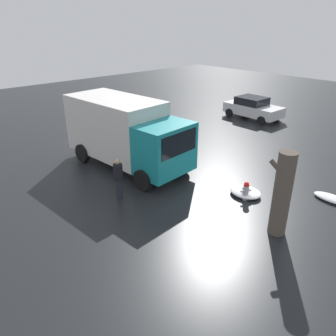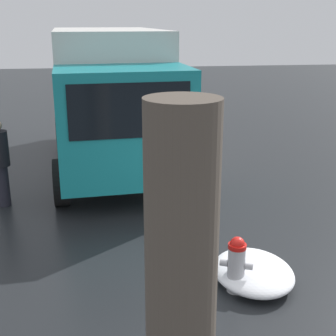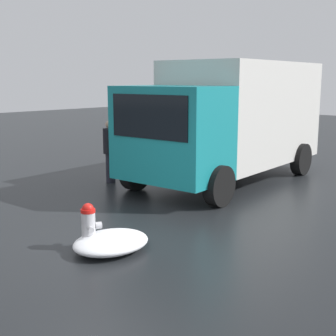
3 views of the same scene
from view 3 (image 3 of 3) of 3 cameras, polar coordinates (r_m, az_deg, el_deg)
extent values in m
plane|color=black|center=(7.79, -9.58, -9.71)|extent=(60.00, 60.00, 0.00)
cylinder|color=#B7B7BC|center=(7.69, -9.65, -7.56)|extent=(0.22, 0.22, 0.61)
cylinder|color=red|center=(7.59, -9.73, -5.15)|extent=(0.24, 0.24, 0.06)
sphere|color=red|center=(7.58, -9.74, -4.95)|extent=(0.19, 0.19, 0.19)
cylinder|color=#B7B7BC|center=(7.70, -8.48, -6.92)|extent=(0.14, 0.14, 0.11)
cylinder|color=#B7B7BC|center=(7.82, -9.92, -6.69)|extent=(0.12, 0.13, 0.09)
cylinder|color=#B7B7BC|center=(7.51, -9.40, -7.40)|extent=(0.12, 0.13, 0.09)
cube|color=teal|center=(10.55, 0.53, 4.25)|extent=(1.79, 2.55, 2.11)
cube|color=black|center=(9.88, -2.39, 6.25)|extent=(0.18, 2.05, 0.93)
cube|color=silver|center=(13.21, 9.24, 6.73)|extent=(5.01, 2.79, 2.70)
cylinder|color=black|center=(10.10, 6.27, -2.18)|extent=(0.92, 0.35, 0.90)
cylinder|color=black|center=(11.56, -4.00, -0.49)|extent=(0.92, 0.35, 0.90)
cylinder|color=black|center=(13.92, 15.91, 1.05)|extent=(0.92, 0.35, 0.90)
cylinder|color=black|center=(15.01, 7.30, 2.06)|extent=(0.92, 0.35, 0.90)
cylinder|color=#23232D|center=(12.45, -7.02, 0.00)|extent=(0.25, 0.25, 0.79)
cylinder|color=black|center=(12.34, -7.10, 3.29)|extent=(0.36, 0.36, 0.65)
sphere|color=tan|center=(12.29, -7.15, 5.29)|extent=(0.21, 0.21, 0.21)
ellipsoid|color=white|center=(7.64, -6.96, -8.96)|extent=(1.29, 1.06, 0.27)
camera|label=1|loc=(16.19, -56.37, 19.60)|focal=35.00mm
camera|label=2|loc=(7.49, -54.20, 11.54)|focal=50.00mm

